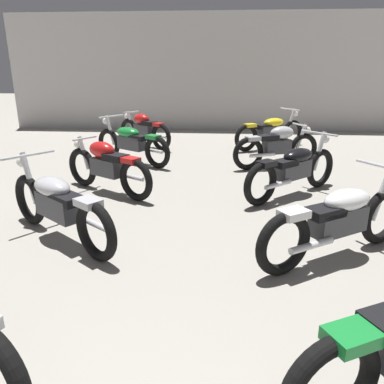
# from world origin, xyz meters

# --- Properties ---
(back_wall) EXTENTS (13.13, 0.24, 3.60)m
(back_wall) POSITION_xyz_m (0.00, 13.48, 1.80)
(back_wall) COLOR #BCBAB7
(back_wall) RESTS_ON ground
(motorcycle_left_row_2) EXTENTS (1.78, 1.41, 0.97)m
(motorcycle_left_row_2) POSITION_xyz_m (-1.57, 4.91, 0.45)
(motorcycle_left_row_2) COLOR black
(motorcycle_left_row_2) RESTS_ON ground
(motorcycle_left_row_3) EXTENTS (1.72, 1.15, 0.88)m
(motorcycle_left_row_3) POSITION_xyz_m (-1.51, 6.72, 0.46)
(motorcycle_left_row_3) COLOR black
(motorcycle_left_row_3) RESTS_ON ground
(motorcycle_left_row_4) EXTENTS (1.87, 1.30, 0.97)m
(motorcycle_left_row_4) POSITION_xyz_m (-1.59, 8.78, 0.45)
(motorcycle_left_row_4) COLOR black
(motorcycle_left_row_4) RESTS_ON ground
(motorcycle_left_row_5) EXTENTS (1.59, 1.34, 0.88)m
(motorcycle_left_row_5) POSITION_xyz_m (-1.65, 10.50, 0.46)
(motorcycle_left_row_5) COLOR black
(motorcycle_left_row_5) RESTS_ON ground
(motorcycle_right_row_2) EXTENTS (1.88, 1.27, 0.97)m
(motorcycle_right_row_2) POSITION_xyz_m (1.62, 4.70, 0.45)
(motorcycle_right_row_2) COLOR black
(motorcycle_right_row_2) RESTS_ON ground
(motorcycle_right_row_3) EXTENTS (1.68, 1.54, 0.97)m
(motorcycle_right_row_3) POSITION_xyz_m (1.50, 6.80, 0.45)
(motorcycle_right_row_3) COLOR black
(motorcycle_right_row_3) RESTS_ON ground
(motorcycle_right_row_4) EXTENTS (1.85, 0.90, 0.88)m
(motorcycle_right_row_4) POSITION_xyz_m (1.49, 8.62, 0.46)
(motorcycle_right_row_4) COLOR black
(motorcycle_right_row_4) RESTS_ON ground
(motorcycle_right_row_5) EXTENTS (1.87, 1.30, 0.97)m
(motorcycle_right_row_5) POSITION_xyz_m (1.59, 10.53, 0.45)
(motorcycle_right_row_5) COLOR black
(motorcycle_right_row_5) RESTS_ON ground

